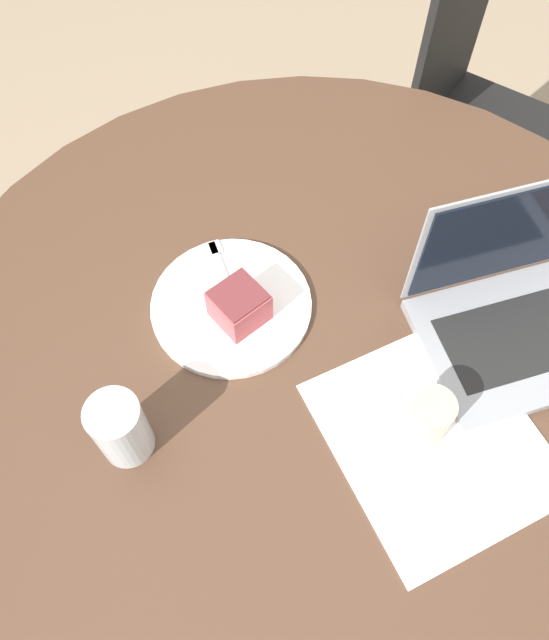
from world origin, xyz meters
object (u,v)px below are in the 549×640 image
object	(u,v)px
chair	(478,117)
coffee_glass	(427,418)
plate	(231,305)
laptop	(518,311)

from	to	relation	value
chair	coffee_glass	size ratio (longest dim) A/B	9.92
plate	coffee_glass	bearing A→B (deg)	40.69
chair	plate	world-z (taller)	chair
coffee_glass	laptop	xyz separation A→B (m)	(-0.14, 0.21, -0.01)
chair	plate	xyz separation A→B (m)	(0.58, -0.75, 0.25)
chair	plate	size ratio (longest dim) A/B	3.71
plate	coffee_glass	size ratio (longest dim) A/B	2.67
chair	laptop	world-z (taller)	chair
plate	coffee_glass	xyz separation A→B (m)	(0.28, 0.24, 0.04)
coffee_glass	laptop	world-z (taller)	laptop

